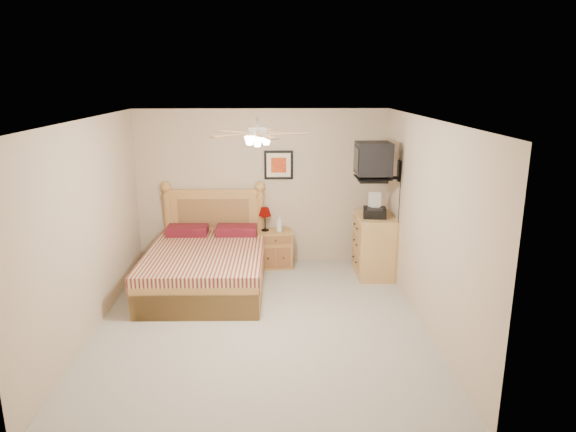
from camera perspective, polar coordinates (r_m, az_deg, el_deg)
name	(u,v)px	position (r m, az deg, el deg)	size (l,w,h in m)	color
floor	(261,322)	(6.54, -3.04, -11.73)	(4.50, 4.50, 0.00)	#A29E93
ceiling	(258,119)	(5.87, -3.38, 10.67)	(4.00, 4.50, 0.04)	white
wall_back	(262,188)	(8.27, -2.91, 3.16)	(4.00, 0.04, 2.50)	#C1AA8E
wall_front	(254,308)	(3.98, -3.81, -10.16)	(4.00, 0.04, 2.50)	#C1AA8E
wall_left	(89,228)	(6.45, -21.27, -1.25)	(0.04, 4.50, 2.50)	#C1AA8E
wall_right	(426,225)	(6.37, 15.10, -0.93)	(0.04, 4.50, 2.50)	#C1AA8E
bed	(205,243)	(7.38, -9.23, -2.99)	(1.62, 2.12, 1.38)	#B98643
nightstand	(274,249)	(8.28, -1.51, -3.64)	(0.55, 0.41, 0.59)	#A2773A
table_lamp	(265,219)	(8.17, -2.57, -0.34)	(0.21, 0.21, 0.38)	#5F0301
lotion_bottle	(279,224)	(8.12, -0.96, -0.88)	(0.10, 0.10, 0.25)	silver
framed_picture	(279,165)	(8.19, -1.05, 5.69)	(0.46, 0.04, 0.46)	black
dresser	(375,245)	(7.99, 9.61, -3.23)	(0.55, 0.80, 0.94)	#BC8248
fax_machine	(375,205)	(7.74, 9.63, 1.17)	(0.33, 0.36, 0.36)	black
magazine_lower	(368,210)	(8.10, 8.85, 0.62)	(0.21, 0.28, 0.03)	tan
magazine_upper	(368,208)	(8.13, 8.87, 0.84)	(0.19, 0.26, 0.02)	gray
wall_tv	(384,161)	(7.45, 10.58, 6.00)	(0.56, 0.46, 0.58)	black
ceiling_fan	(258,134)	(5.68, -3.40, 9.11)	(1.14, 1.14, 0.28)	white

